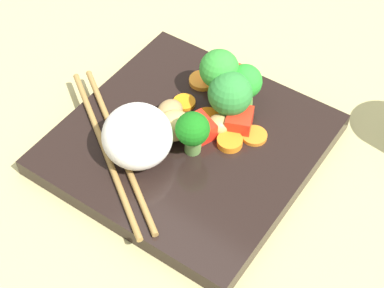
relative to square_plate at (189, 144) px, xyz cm
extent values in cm
cube|color=tan|center=(0.00, 0.00, -1.99)|extent=(110.00, 110.00, 2.00)
cube|color=black|center=(0.00, 0.00, 0.00)|extent=(26.36, 26.36, 1.99)
ellipsoid|color=white|center=(4.95, -2.58, 3.95)|extent=(10.26, 10.25, 5.91)
cylinder|color=#6D9E4B|center=(1.23, 1.54, 2.18)|extent=(2.56, 2.66, 2.62)
sphere|color=#166915|center=(1.45, 1.63, 4.71)|extent=(3.47, 3.47, 3.47)
cylinder|color=#74A849|center=(-5.01, 1.35, 1.88)|extent=(1.59, 1.69, 1.85)
sphere|color=#2D7D33|center=(-5.19, 1.54, 4.30)|extent=(4.74, 4.74, 4.74)
cylinder|color=#64A23D|center=(-6.84, -1.24, 2.35)|extent=(2.70, 2.57, 2.88)
sphere|color=#308E2F|center=(-6.67, -0.95, 5.31)|extent=(4.28, 4.28, 4.28)
cylinder|color=#64A13F|center=(-7.82, 1.94, 2.11)|extent=(1.64, 1.84, 2.37)
sphere|color=green|center=(-7.67, 1.74, 4.29)|extent=(3.74, 3.74, 3.74)
cylinder|color=orange|center=(-3.41, -0.24, 1.20)|extent=(3.44, 3.44, 0.42)
cylinder|color=orange|center=(-3.71, -3.41, 1.20)|extent=(2.72, 2.72, 0.41)
cylinder|color=orange|center=(-4.22, 5.47, 1.21)|extent=(3.73, 3.73, 0.44)
cylinder|color=orange|center=(-1.85, 3.96, 1.39)|extent=(2.78, 2.78, 0.79)
cylinder|color=orange|center=(-7.66, -3.85, 1.26)|extent=(4.28, 4.28, 0.53)
cube|color=red|center=(-4.38, 3.40, 2.03)|extent=(3.85, 3.64, 2.08)
cube|color=red|center=(-9.12, -2.07, 2.02)|extent=(3.73, 3.86, 2.06)
cube|color=red|center=(-0.78, 0.53, 1.97)|extent=(3.96, 3.96, 1.95)
ellipsoid|color=tan|center=(-1.13, -3.35, 1.95)|extent=(3.93, 3.55, 1.90)
ellipsoid|color=tan|center=(-2.81, 1.91, 1.93)|extent=(3.27, 3.12, 1.88)
ellipsoid|color=tan|center=(0.62, -1.44, 2.48)|extent=(4.90, 4.78, 2.97)
cylinder|color=olive|center=(6.64, -5.80, 1.32)|extent=(12.89, 20.35, 0.65)
cylinder|color=olive|center=(5.37, -5.02, 1.32)|extent=(12.89, 20.35, 0.65)
camera|label=1|loc=(34.04, 26.15, 49.54)|focal=57.82mm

